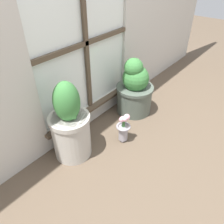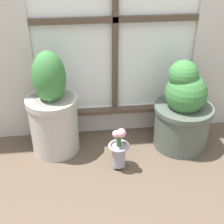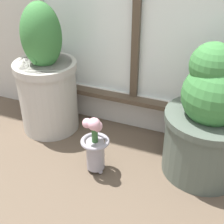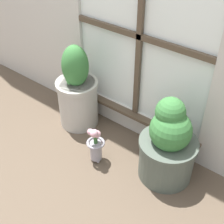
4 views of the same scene
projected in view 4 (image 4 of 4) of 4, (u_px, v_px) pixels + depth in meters
name	position (u px, v px, depth m)	size (l,w,h in m)	color
ground_plane	(85.00, 175.00, 2.05)	(10.00, 10.00, 0.00)	brown
potted_plant_left	(77.00, 93.00, 2.31)	(0.31, 0.31, 0.66)	#B7B2A8
potted_plant_right	(168.00, 146.00, 1.91)	(0.37, 0.37, 0.58)	#4C564C
flower_vase	(95.00, 144.00, 2.07)	(0.12, 0.12, 0.29)	#99939E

